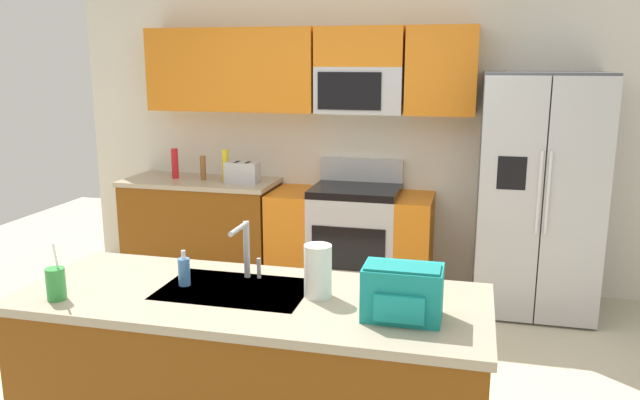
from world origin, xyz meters
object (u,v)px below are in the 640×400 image
object	(u,v)px
pepper_mill	(203,168)
drink_cup_green	(56,284)
soap_dispenser	(184,271)
range_oven	(351,239)
toaster	(243,172)
bottle_red	(175,163)
paper_towel_roll	(318,271)
bottle_yellow	(225,165)
sink_faucet	(246,246)
refrigerator	(538,195)
backpack	(402,291)

from	to	relation	value
pepper_mill	drink_cup_green	size ratio (longest dim) A/B	0.81
soap_dispenser	range_oven	bearing A→B (deg)	82.89
toaster	soap_dispenser	distance (m)	2.51
bottle_red	paper_towel_roll	distance (m)	3.16
pepper_mill	bottle_yellow	bearing A→B (deg)	-0.94
bottle_yellow	soap_dispenser	xyz separation A→B (m)	(0.81, -2.48, -0.07)
soap_dispenser	pepper_mill	bearing A→B (deg)	112.37
bottle_yellow	paper_towel_roll	world-z (taller)	bottle_yellow
pepper_mill	bottle_red	bearing A→B (deg)	177.29
paper_towel_roll	sink_faucet	bearing A→B (deg)	160.28
sink_faucet	refrigerator	bearing A→B (deg)	55.95
pepper_mill	bottle_yellow	size ratio (longest dim) A/B	0.78
paper_towel_roll	backpack	size ratio (longest dim) A/B	0.75
backpack	pepper_mill	bearing A→B (deg)	128.10
range_oven	paper_towel_roll	distance (m)	2.57
range_oven	sink_faucet	distance (m)	2.42
drink_cup_green	paper_towel_roll	xyz separation A→B (m)	(1.11, 0.31, 0.05)
sink_faucet	soap_dispenser	xyz separation A→B (m)	(-0.25, -0.15, -0.10)
bottle_red	backpack	bearing A→B (deg)	-48.51
sink_faucet	soap_dispenser	distance (m)	0.31
sink_faucet	paper_towel_roll	bearing A→B (deg)	-19.72
refrigerator	backpack	world-z (taller)	refrigerator
bottle_red	sink_faucet	size ratio (longest dim) A/B	0.94
toaster	bottle_red	size ratio (longest dim) A/B	1.05
soap_dispenser	paper_towel_roll	bearing A→B (deg)	0.80
refrigerator	soap_dispenser	size ratio (longest dim) A/B	10.88
range_oven	bottle_yellow	world-z (taller)	bottle_yellow
bottle_red	bottle_yellow	distance (m)	0.49
pepper_mill	paper_towel_roll	distance (m)	2.98
range_oven	drink_cup_green	xyz separation A→B (m)	(-0.78, -2.79, 0.53)
soap_dispenser	bottle_red	bearing A→B (deg)	117.45
drink_cup_green	toaster	bearing A→B (deg)	93.45
range_oven	drink_cup_green	bearing A→B (deg)	-105.60
refrigerator	toaster	xyz separation A→B (m)	(-2.42, 0.02, 0.07)
range_oven	pepper_mill	world-z (taller)	pepper_mill
pepper_mill	bottle_red	distance (m)	0.28
refrigerator	pepper_mill	distance (m)	2.81
toaster	drink_cup_green	world-z (taller)	drink_cup_green
bottle_yellow	drink_cup_green	bearing A→B (deg)	-83.03
drink_cup_green	sink_faucet	bearing A→B (deg)	31.99
range_oven	refrigerator	size ratio (longest dim) A/B	0.74
refrigerator	bottle_yellow	size ratio (longest dim) A/B	6.78
toaster	range_oven	bearing A→B (deg)	3.19
drink_cup_green	bottle_yellow	bearing A→B (deg)	96.97
toaster	drink_cup_green	xyz separation A→B (m)	(0.16, -2.73, -0.02)
bottle_red	drink_cup_green	bearing A→B (deg)	-73.50
toaster	bottle_yellow	world-z (taller)	bottle_yellow
drink_cup_green	backpack	size ratio (longest dim) A/B	0.82
toaster	soap_dispenser	xyz separation A→B (m)	(0.63, -2.43, -0.02)
bottle_red	bottle_yellow	bearing A→B (deg)	-1.94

